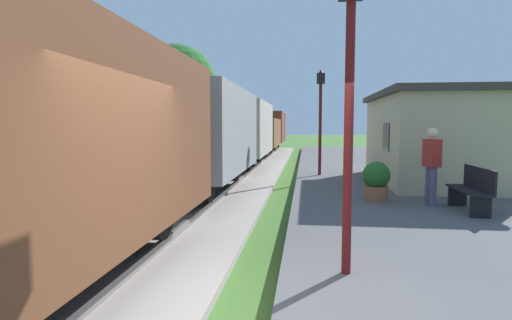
# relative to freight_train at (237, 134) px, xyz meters

# --- Properties ---
(track_ballast) EXTENTS (3.80, 60.00, 0.12)m
(track_ballast) POSITION_rel_freight_train_xyz_m (-0.00, -13.32, -1.57)
(track_ballast) COLOR gray
(track_ballast) RESTS_ON ground
(rail_near) EXTENTS (0.07, 60.00, 0.14)m
(rail_near) POSITION_rel_freight_train_xyz_m (0.72, -13.32, -1.44)
(rail_near) COLOR slate
(rail_near) RESTS_ON track_ballast
(freight_train) EXTENTS (2.50, 32.60, 2.72)m
(freight_train) POSITION_rel_freight_train_xyz_m (0.00, 0.00, 0.00)
(freight_train) COLOR brown
(freight_train) RESTS_ON rail_near
(station_hut) EXTENTS (3.50, 5.80, 2.78)m
(station_hut) POSITION_rel_freight_train_xyz_m (6.80, -3.89, 0.02)
(station_hut) COLOR tan
(station_hut) RESTS_ON platform_slab
(bench_near_hut) EXTENTS (0.42, 1.50, 0.91)m
(bench_near_hut) POSITION_rel_freight_train_xyz_m (6.29, -8.35, -0.91)
(bench_near_hut) COLOR black
(bench_near_hut) RESTS_ON platform_slab
(bench_down_platform) EXTENTS (0.42, 1.50, 0.91)m
(bench_down_platform) POSITION_rel_freight_train_xyz_m (6.29, 0.56, -0.91)
(bench_down_platform) COLOR black
(bench_down_platform) RESTS_ON platform_slab
(person_waiting) EXTENTS (0.34, 0.43, 1.71)m
(person_waiting) POSITION_rel_freight_train_xyz_m (5.64, -7.79, -0.45)
(person_waiting) COLOR #474C66
(person_waiting) RESTS_ON platform_slab
(potted_planter) EXTENTS (0.64, 0.64, 0.92)m
(potted_planter) POSITION_rel_freight_train_xyz_m (4.55, -7.30, -0.91)
(potted_planter) COLOR brown
(potted_planter) RESTS_ON platform_slab
(lamp_post_near) EXTENTS (0.28, 0.28, 3.70)m
(lamp_post_near) POSITION_rel_freight_train_xyz_m (3.39, -12.19, 1.17)
(lamp_post_near) COLOR #591414
(lamp_post_near) RESTS_ON platform_slab
(lamp_post_far) EXTENTS (0.28, 0.28, 3.70)m
(lamp_post_far) POSITION_rel_freight_train_xyz_m (3.39, -2.56, 1.17)
(lamp_post_far) COLOR #591414
(lamp_post_far) RESTS_ON platform_slab
(tree_trackside_far) EXTENTS (2.89, 2.89, 5.28)m
(tree_trackside_far) POSITION_rel_freight_train_xyz_m (-4.55, -2.15, 2.18)
(tree_trackside_far) COLOR #4C3823
(tree_trackside_far) RESTS_ON ground
(tree_field_left) EXTENTS (4.35, 4.35, 6.35)m
(tree_field_left) POSITION_rel_freight_train_xyz_m (-4.08, 4.46, 2.54)
(tree_field_left) COLOR #4C3823
(tree_field_left) RESTS_ON ground
(tree_field_distant) EXTENTS (3.71, 3.71, 5.25)m
(tree_field_distant) POSITION_rel_freight_train_xyz_m (-5.21, 13.04, 1.76)
(tree_field_distant) COLOR #4C3823
(tree_field_distant) RESTS_ON ground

